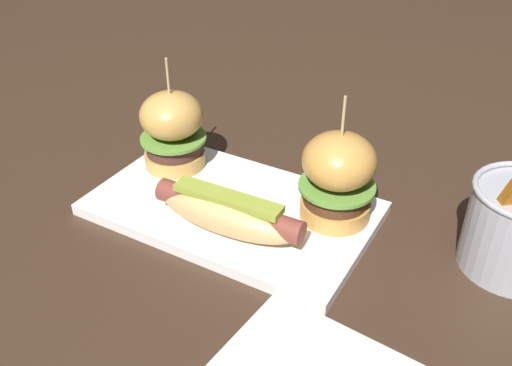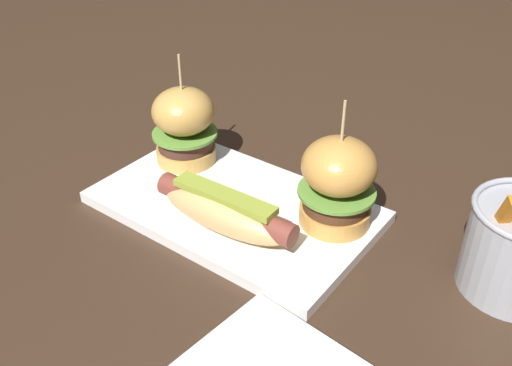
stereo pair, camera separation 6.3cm
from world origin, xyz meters
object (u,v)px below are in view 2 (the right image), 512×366
Objects in this scene: slider_left at (184,125)px; hot_dog at (225,210)px; platter_main at (234,207)px; slider_right at (338,182)px.

hot_dog is at bearing -31.82° from slider_left.
platter_main is at bearing -19.52° from slider_left.
slider_left is 0.98× the size of slider_right.
platter_main is at bearing 117.52° from hot_dog.
slider_right is at bearing -0.39° from slider_left.
slider_right reaches higher than slider_left.
hot_dog reaches higher than platter_main.
slider_left is (-0.13, 0.08, 0.03)m from hot_dog.
hot_dog is 1.21× the size of slider_left.
slider_right is at bearing 18.42° from platter_main.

